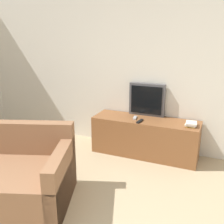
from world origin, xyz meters
TOP-DOWN VIEW (x-y plane):
  - wall_back at (0.00, 3.03)m, footprint 9.00×0.06m
  - tv_stand at (0.38, 2.71)m, footprint 1.72×0.53m
  - television at (0.32, 2.94)m, footprint 0.60×0.09m
  - book_stack at (1.09, 2.65)m, footprint 0.17×0.21m
  - remote_on_stand at (0.20, 2.69)m, footprint 0.07×0.16m
  - remote_secondary at (0.33, 2.55)m, footprint 0.07×0.19m

SIDE VIEW (x-z plane):
  - tv_stand at x=0.38m, z-range 0.00..0.61m
  - remote_on_stand at x=0.20m, z-range 0.61..0.64m
  - remote_secondary at x=0.33m, z-range 0.61..0.64m
  - book_stack at x=1.09m, z-range 0.62..0.68m
  - television at x=0.32m, z-range 0.61..1.16m
  - wall_back at x=0.00m, z-range 0.00..2.60m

